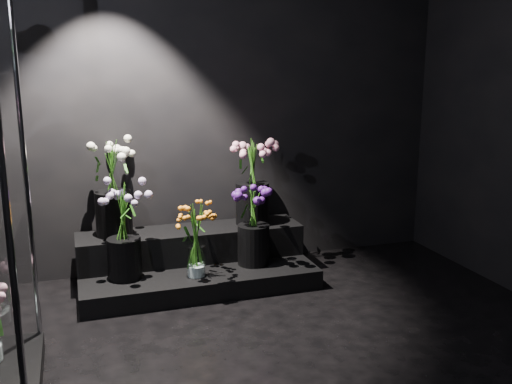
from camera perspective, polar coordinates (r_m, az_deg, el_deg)
name	(u,v)px	position (r m, az deg, el deg)	size (l,w,h in m)	color
floor	(302,384)	(3.23, 4.61, -18.61)	(4.00, 4.00, 0.00)	black
wall_back	(210,99)	(4.67, -4.66, 9.29)	(4.00, 4.00, 0.00)	black
display_riser	(195,261)	(4.53, -6.16, -6.86)	(1.77, 0.79, 0.39)	black
bouquet_orange_bells	(196,239)	(4.17, -6.07, -4.67)	(0.28, 0.28, 0.56)	white
bouquet_lilac	(123,226)	(4.20, -13.16, -3.31)	(0.47, 0.47, 0.69)	black
bouquet_purple	(254,221)	(4.39, -0.25, -2.91)	(0.44, 0.44, 0.62)	black
bouquet_cream_roses	(112,181)	(4.41, -14.20, 1.08)	(0.43, 0.43, 0.74)	black
bouquet_pink_roses	(252,177)	(4.59, -0.38, 1.55)	(0.42, 0.42, 0.71)	black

